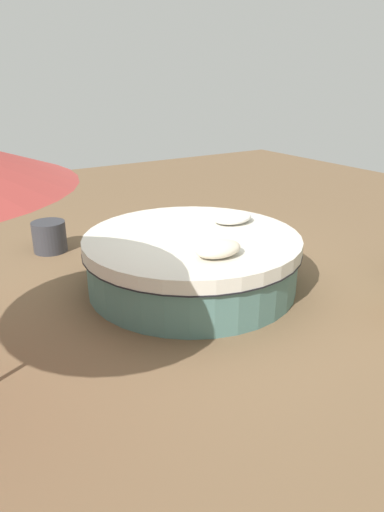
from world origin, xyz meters
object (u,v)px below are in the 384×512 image
(throw_pillow_0, at_px, (218,249))
(throw_pillow_1, at_px, (232,217))
(round_bed, at_px, (192,260))
(side_table, at_px, (49,237))

(throw_pillow_0, height_order, throw_pillow_1, throw_pillow_0)
(round_bed, height_order, throw_pillow_1, throw_pillow_1)
(round_bed, xyz_separation_m, throw_pillow_0, (-0.13, -0.70, 0.40))
(throw_pillow_0, relative_size, throw_pillow_1, 0.98)
(round_bed, distance_m, side_table, 2.39)
(throw_pillow_1, bearing_deg, side_table, 132.31)
(throw_pillow_1, bearing_deg, throw_pillow_0, -134.31)
(round_bed, relative_size, throw_pillow_1, 4.84)
(round_bed, relative_size, side_table, 5.36)
(round_bed, height_order, side_table, round_bed)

